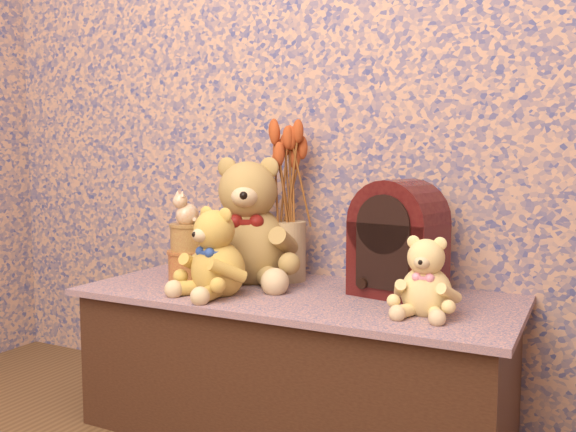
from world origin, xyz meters
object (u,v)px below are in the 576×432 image
ceramic_vase (288,251)px  biscuit_tin_lower (188,265)px  teddy_small (427,272)px  cathedral_radio (399,238)px  cat_figurine (187,207)px  teddy_large (249,215)px  teddy_medium (218,247)px

ceramic_vase → biscuit_tin_lower: bearing=-154.6°
teddy_small → biscuit_tin_lower: size_ratio=1.67×
cathedral_radio → cat_figurine: 0.71m
teddy_large → teddy_small: size_ratio=1.99×
teddy_large → teddy_medium: (0.02, -0.21, -0.08)m
teddy_small → cat_figurine: cat_figurine is taller
ceramic_vase → biscuit_tin_lower: (-0.31, -0.15, -0.05)m
cathedral_radio → cat_figurine: cathedral_radio is taller
ceramic_vase → teddy_large: bearing=-146.3°
teddy_large → cathedral_radio: size_ratio=1.27×
teddy_small → cathedral_radio: (-0.13, 0.18, 0.06)m
cat_figurine → teddy_large: bearing=41.0°
biscuit_tin_lower → cat_figurine: (0.00, 0.00, 0.20)m
cathedral_radio → cat_figurine: size_ratio=2.98×
teddy_small → ceramic_vase: (-0.53, 0.23, -0.01)m
teddy_large → cat_figurine: teddy_large is taller
teddy_large → biscuit_tin_lower: bearing=176.3°
teddy_large → cathedral_radio: (0.51, 0.02, -0.05)m
cathedral_radio → biscuit_tin_lower: cathedral_radio is taller
biscuit_tin_lower → cat_figurine: 0.20m
cathedral_radio → cat_figurine: bearing=-160.6°
biscuit_tin_lower → cathedral_radio: bearing=7.7°
teddy_large → cat_figurine: 0.21m
teddy_large → cat_figurine: (-0.20, -0.07, 0.02)m
teddy_medium → biscuit_tin_lower: 0.27m
teddy_medium → cat_figurine: 0.27m
teddy_large → teddy_medium: size_ratio=1.56×
teddy_large → ceramic_vase: size_ratio=2.23×
teddy_small → cat_figurine: size_ratio=1.91×
teddy_large → ceramic_vase: (0.11, 0.07, -0.12)m
teddy_large → teddy_medium: bearing=-109.6°
teddy_medium → cathedral_radio: (0.49, 0.23, 0.03)m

